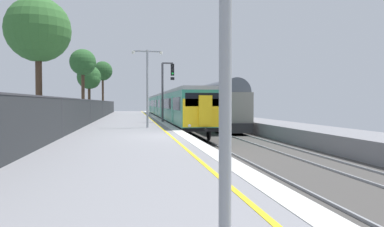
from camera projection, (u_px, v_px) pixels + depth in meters
ground at (230, 147)px, 18.28m from camera, size 17.40×110.00×1.21m
commuter_train_at_platform at (169, 106)px, 42.36m from camera, size 2.83×42.48×3.81m
freight_train_adjacent_track at (203, 104)px, 42.83m from camera, size 2.60×29.29×4.60m
signal_gantry at (166, 85)px, 30.74m from camera, size 1.10×0.24×5.05m
platform_lamp_mid at (147, 81)px, 23.69m from camera, size 2.00×0.20×5.08m
platform_back_fence at (62, 117)px, 16.91m from camera, size 0.07×99.00×1.89m
background_tree_left at (37, 32)px, 20.82m from camera, size 3.70×3.70×7.69m
background_tree_centre at (83, 63)px, 40.15m from camera, size 2.89×2.89×7.59m
background_tree_right at (102, 72)px, 53.78m from camera, size 3.00×2.85×7.80m
background_tree_back at (90, 78)px, 47.51m from camera, size 3.12×3.12×6.58m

